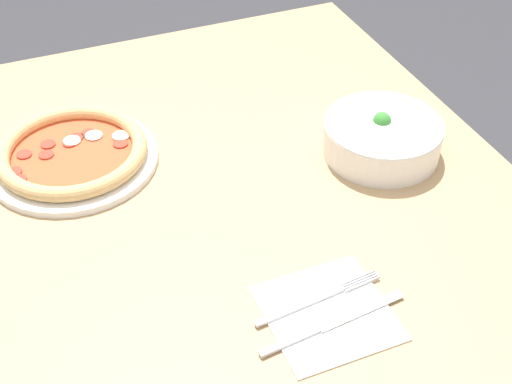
# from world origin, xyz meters

# --- Properties ---
(dining_table) EXTENTS (1.10, 0.89, 0.73)m
(dining_table) POSITION_xyz_m (0.00, 0.00, 0.62)
(dining_table) COLOR tan
(dining_table) RESTS_ON ground_plane
(pizza) EXTENTS (0.29, 0.29, 0.04)m
(pizza) POSITION_xyz_m (-0.16, -0.25, 0.75)
(pizza) COLOR white
(pizza) RESTS_ON dining_table
(bowl) EXTENTS (0.21, 0.21, 0.08)m
(bowl) POSITION_xyz_m (0.02, 0.25, 0.76)
(bowl) COLOR white
(bowl) RESTS_ON dining_table
(napkin) EXTENTS (0.17, 0.17, 0.00)m
(napkin) POSITION_xyz_m (0.31, -0.00, 0.73)
(napkin) COLOR white
(napkin) RESTS_ON dining_table
(fork) EXTENTS (0.03, 0.20, 0.00)m
(fork) POSITION_xyz_m (0.28, -0.00, 0.73)
(fork) COLOR silver
(fork) RESTS_ON napkin
(knife) EXTENTS (0.03, 0.23, 0.01)m
(knife) POSITION_xyz_m (0.33, -0.01, 0.73)
(knife) COLOR silver
(knife) RESTS_ON napkin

